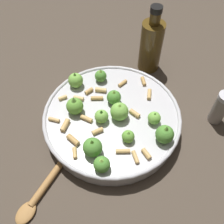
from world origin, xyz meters
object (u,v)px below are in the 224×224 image
Objects in this scene: cooking_pan at (112,118)px; wooden_spoon at (46,184)px; olive_oil_bottle at (151,45)px; pepper_shaker at (220,108)px.

wooden_spoon is at bearing 89.66° from cooking_pan.
olive_oil_bottle is 0.48m from wooden_spoon.
olive_oil_bottle reaches higher than pepper_shaker.
cooking_pan is 0.26m from olive_oil_bottle.
cooking_pan is at bearing 104.44° from olive_oil_bottle.
cooking_pan is 0.22m from wooden_spoon.
pepper_shaker is at bearing -134.57° from cooking_pan.
pepper_shaker is at bearing -115.08° from wooden_spoon.
olive_oil_bottle is at bearing -75.56° from cooking_pan.
cooking_pan is 1.58× the size of wooden_spoon.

